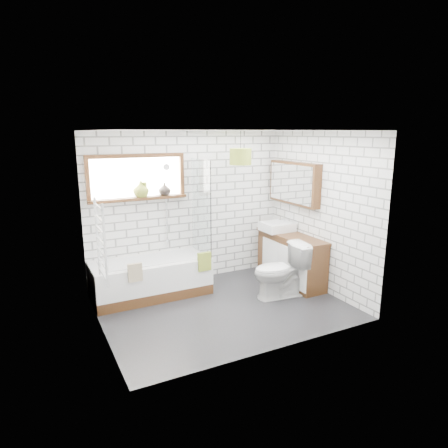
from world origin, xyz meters
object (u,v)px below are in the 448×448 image
toilet (280,271)px  pendant (240,157)px  bathtub (151,278)px  basin (277,227)px  vanity (291,258)px

toilet → pendant: pendant is taller
bathtub → basin: bearing=-4.1°
toilet → pendant: size_ratio=2.39×
vanity → toilet: 0.70m
vanity → basin: 0.60m
vanity → pendant: size_ratio=4.08×
bathtub → pendant: size_ratio=5.05×
vanity → toilet: size_ratio=1.71×
bathtub → toilet: (1.75, -0.96, 0.13)m
bathtub → toilet: bearing=-28.8°
toilet → basin: bearing=156.8°
basin → bathtub: bearing=175.9°
basin → pendant: (-0.70, 0.06, 1.21)m
basin → toilet: basin is taller
vanity → bathtub: bearing=167.5°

